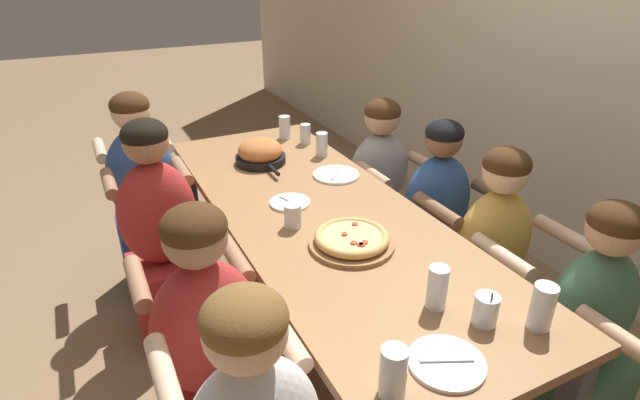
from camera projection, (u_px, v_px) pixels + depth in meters
ground_plane at (320, 343)px, 2.52m from camera, size 18.00×18.00×0.00m
dining_table at (320, 226)px, 2.21m from camera, size 2.27×0.81×0.76m
pizza_board_main at (352, 240)px, 1.90m from camera, size 0.33×0.33×0.05m
skillet_bowl at (260, 153)px, 2.64m from camera, size 0.39×0.27×0.13m
empty_plate_a at (336, 175)px, 2.51m from camera, size 0.23×0.23×0.02m
empty_plate_b at (290, 203)px, 2.23m from camera, size 0.18×0.18×0.02m
empty_plate_c at (446, 363)px, 1.37m from camera, size 0.21×0.21×0.02m
cocktail_glass_blue at (485, 311)px, 1.50m from camera, size 0.08×0.08×0.13m
drinking_glass_a at (393, 375)px, 1.25m from camera, size 0.07×0.07×0.15m
drinking_glass_b at (285, 128)px, 2.98m from camera, size 0.07×0.07×0.14m
drinking_glass_c at (542, 310)px, 1.48m from camera, size 0.07×0.07×0.15m
drinking_glass_d at (293, 217)px, 2.03m from camera, size 0.07×0.07×0.10m
drinking_glass_e at (305, 135)px, 2.91m from camera, size 0.06×0.06×0.12m
drinking_glass_f at (322, 146)px, 2.73m from camera, size 0.06×0.06×0.13m
drinking_glass_g at (437, 290)px, 1.56m from camera, size 0.07×0.07×0.15m
diner_near_left at (147, 204)px, 2.74m from camera, size 0.51×0.40×1.15m
diner_far_midleft at (378, 195)px, 2.94m from camera, size 0.51×0.40×1.06m
diner_near_midleft at (162, 242)px, 2.39m from camera, size 0.51×0.40×1.14m
diner_far_center at (433, 234)px, 2.52m from camera, size 0.51×0.40×1.09m
diner_near_midright at (211, 364)px, 1.70m from camera, size 0.51×0.40×1.13m
diner_far_midright at (488, 273)px, 2.21m from camera, size 0.51×0.40×1.09m
diner_far_right at (581, 344)px, 1.83m from camera, size 0.51×0.40×1.06m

